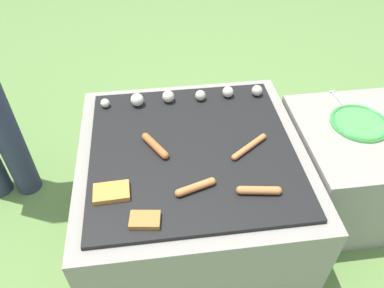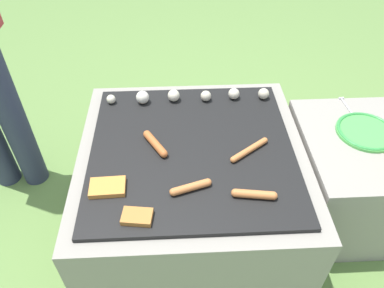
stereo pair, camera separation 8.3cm
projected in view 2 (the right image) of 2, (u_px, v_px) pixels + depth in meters
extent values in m
plane|color=#608442|center=(192.00, 216.00, 1.78)|extent=(14.00, 14.00, 0.00)
cube|color=gray|center=(192.00, 186.00, 1.63)|extent=(0.90, 0.90, 0.43)
cube|color=black|center=(192.00, 149.00, 1.48)|extent=(0.79, 0.79, 0.02)
cube|color=gray|center=(353.00, 177.00, 1.66)|extent=(0.51, 0.57, 0.45)
cylinder|color=#2D334C|center=(12.00, 117.00, 1.68)|extent=(0.12, 0.12, 0.80)
cylinder|color=#C6753D|center=(191.00, 187.00, 1.31)|extent=(0.13, 0.07, 0.03)
sphere|color=#C6753D|center=(208.00, 182.00, 1.32)|extent=(0.03, 0.03, 0.03)
sphere|color=#C6753D|center=(173.00, 192.00, 1.29)|extent=(0.03, 0.03, 0.03)
cylinder|color=#B7602D|center=(155.00, 144.00, 1.47)|extent=(0.10, 0.13, 0.03)
sphere|color=#B7602D|center=(164.00, 154.00, 1.42)|extent=(0.03, 0.03, 0.03)
sphere|color=#B7602D|center=(147.00, 134.00, 1.51)|extent=(0.03, 0.03, 0.03)
cylinder|color=#C6753D|center=(249.00, 150.00, 1.45)|extent=(0.15, 0.12, 0.02)
sphere|color=#C6753D|center=(265.00, 140.00, 1.48)|extent=(0.02, 0.02, 0.02)
sphere|color=#C6753D|center=(233.00, 160.00, 1.41)|extent=(0.02, 0.02, 0.02)
cylinder|color=#C6753D|center=(254.00, 194.00, 1.28)|extent=(0.13, 0.05, 0.03)
sphere|color=#C6753D|center=(235.00, 193.00, 1.29)|extent=(0.03, 0.03, 0.03)
sphere|color=#C6753D|center=(273.00, 196.00, 1.28)|extent=(0.03, 0.03, 0.03)
cube|color=#D18438|center=(108.00, 187.00, 1.31)|extent=(0.13, 0.09, 0.02)
cube|color=#B27033|center=(137.00, 217.00, 1.22)|extent=(0.11, 0.08, 0.02)
sphere|color=beige|center=(111.00, 99.00, 1.67)|extent=(0.04, 0.04, 0.04)
sphere|color=silver|center=(143.00, 97.00, 1.67)|extent=(0.06, 0.06, 0.06)
sphere|color=beige|center=(174.00, 95.00, 1.68)|extent=(0.05, 0.05, 0.05)
sphere|color=beige|center=(206.00, 96.00, 1.68)|extent=(0.05, 0.05, 0.05)
sphere|color=beige|center=(234.00, 94.00, 1.69)|extent=(0.05, 0.05, 0.05)
sphere|color=beige|center=(264.00, 94.00, 1.69)|extent=(0.05, 0.05, 0.05)
cylinder|color=#4CB24C|center=(366.00, 132.00, 1.53)|extent=(0.24, 0.24, 0.01)
torus|color=#338C3F|center=(366.00, 131.00, 1.53)|extent=(0.24, 0.24, 0.01)
cylinder|color=silver|center=(349.00, 109.00, 1.64)|extent=(0.02, 0.16, 0.01)
cube|color=silver|center=(341.00, 98.00, 1.70)|extent=(0.02, 0.01, 0.01)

